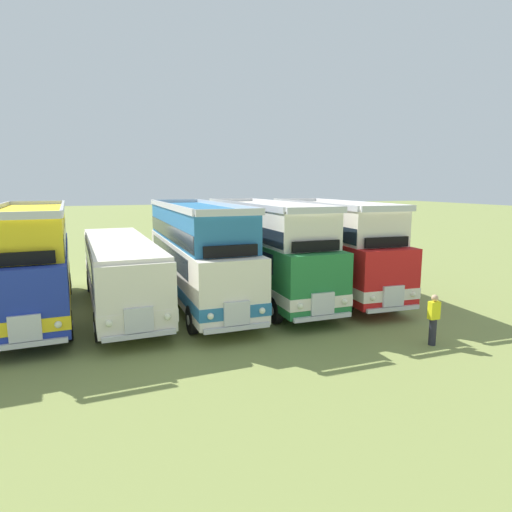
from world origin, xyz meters
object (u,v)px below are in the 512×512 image
at_px(bus_sixth_in_row, 197,251).
at_px(bus_eighth_in_row, 331,245).
at_px(bus_fourth_in_row, 34,259).
at_px(marshal_person, 433,319).
at_px(bus_fifth_in_row, 120,268).
at_px(bus_seventh_in_row, 264,247).

distance_m(bus_sixth_in_row, bus_eighth_in_row, 6.60).
relative_size(bus_fourth_in_row, marshal_person, 6.15).
bearing_deg(bus_sixth_in_row, bus_fifth_in_row, 174.98).
bearing_deg(bus_eighth_in_row, bus_fifth_in_row, 176.20).
distance_m(bus_fifth_in_row, bus_sixth_in_row, 3.36).
xyz_separation_m(bus_fourth_in_row, marshal_person, (12.77, -8.30, -1.47)).
relative_size(bus_fourth_in_row, bus_fifth_in_row, 0.94).
height_order(bus_fourth_in_row, bus_eighth_in_row, same).
bearing_deg(bus_fifth_in_row, marshal_person, -41.01).
bearing_deg(bus_seventh_in_row, bus_fifth_in_row, 179.42).
xyz_separation_m(bus_fourth_in_row, bus_seventh_in_row, (9.88, -0.12, 0.00)).
bearing_deg(bus_fifth_in_row, bus_seventh_in_row, -0.58).
distance_m(bus_eighth_in_row, marshal_person, 7.74).
height_order(bus_fifth_in_row, bus_sixth_in_row, bus_sixth_in_row).
distance_m(bus_fifth_in_row, marshal_person, 12.59).
height_order(bus_fourth_in_row, bus_seventh_in_row, same).
height_order(bus_fourth_in_row, marshal_person, bus_fourth_in_row).
height_order(bus_sixth_in_row, bus_seventh_in_row, same).
bearing_deg(bus_seventh_in_row, bus_eighth_in_row, -10.13).
xyz_separation_m(bus_fourth_in_row, bus_eighth_in_row, (13.18, -0.71, -0.00)).
bearing_deg(bus_sixth_in_row, bus_eighth_in_row, -3.19).
height_order(bus_seventh_in_row, marshal_person, bus_seventh_in_row).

